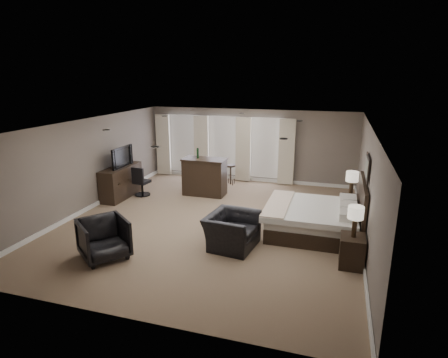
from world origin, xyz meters
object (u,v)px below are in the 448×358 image
(nightstand_far, at_px, (349,206))
(bar_counter, at_px, (205,177))
(armchair_near, at_px, (232,225))
(desk_chair, at_px, (142,181))
(dresser, at_px, (121,182))
(nightstand_near, at_px, (352,251))
(bar_stool_left, at_px, (190,171))
(armchair_far, at_px, (104,237))
(bar_stool_right, at_px, (231,175))
(lamp_far, at_px, (352,184))
(tv, at_px, (120,164))
(lamp_near, at_px, (355,222))
(bed, at_px, (314,206))

(nightstand_far, xyz_separation_m, bar_counter, (-4.47, 0.65, 0.31))
(armchair_near, distance_m, desk_chair, 4.65)
(dresser, bearing_deg, nightstand_near, -20.21)
(nightstand_far, xyz_separation_m, bar_stool_left, (-5.60, 2.16, 0.05))
(nightstand_far, relative_size, armchair_near, 0.50)
(armchair_near, bearing_deg, armchair_far, 125.91)
(desk_chair, bearing_deg, bar_stool_right, -132.82)
(lamp_far, bearing_deg, armchair_near, -133.35)
(lamp_far, xyz_separation_m, dresser, (-6.92, -0.35, -0.43))
(nightstand_near, xyz_separation_m, dresser, (-6.92, 2.55, 0.17))
(dresser, distance_m, bar_stool_left, 2.84)
(tv, bearing_deg, nightstand_far, -87.09)
(bar_stool_left, bearing_deg, armchair_near, -58.40)
(tv, bearing_deg, bar_stool_left, -27.67)
(nightstand_near, relative_size, lamp_near, 1.00)
(lamp_far, height_order, bar_stool_left, lamp_far)
(desk_chair, bearing_deg, dresser, 36.50)
(nightstand_far, distance_m, tv, 6.97)
(lamp_near, relative_size, bar_counter, 0.47)
(nightstand_far, xyz_separation_m, lamp_near, (0.00, -2.90, 0.67))
(bar_counter, bearing_deg, lamp_near, -38.46)
(nightstand_near, bearing_deg, lamp_far, 90.00)
(tv, bearing_deg, lamp_near, -110.21)
(bed, bearing_deg, tv, 169.68)
(dresser, height_order, tv, tv)
(bed, bearing_deg, armchair_far, -147.58)
(nightstand_far, height_order, bar_counter, bar_counter)
(nightstand_near, height_order, dresser, dresser)
(bed, relative_size, desk_chair, 2.28)
(armchair_near, xyz_separation_m, desk_chair, (-3.77, 2.71, -0.03))
(bar_counter, bearing_deg, bar_stool_left, 127.00)
(nightstand_near, xyz_separation_m, lamp_far, (0.00, 2.90, 0.61))
(bar_counter, xyz_separation_m, bar_stool_left, (-1.14, 1.51, -0.26))
(bar_stool_left, bearing_deg, bar_counter, -53.00)
(bar_stool_left, distance_m, desk_chair, 2.32)
(tv, distance_m, armchair_far, 4.22)
(nightstand_near, relative_size, nightstand_far, 1.10)
(nightstand_far, distance_m, bar_stool_right, 4.46)
(armchair_far, distance_m, bar_stool_right, 6.18)
(lamp_far, distance_m, armchair_near, 3.80)
(armchair_near, distance_m, bar_stool_left, 5.76)
(bed, relative_size, armchair_far, 2.30)
(nightstand_near, distance_m, bar_counter, 5.71)
(nightstand_far, relative_size, bar_counter, 0.42)
(bed, bearing_deg, nightstand_near, -58.46)
(lamp_far, relative_size, bar_stool_left, 0.98)
(armchair_near, bearing_deg, tv, 68.31)
(lamp_far, height_order, armchair_near, lamp_far)
(nightstand_near, distance_m, tv, 7.41)
(nightstand_far, relative_size, tv, 0.53)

